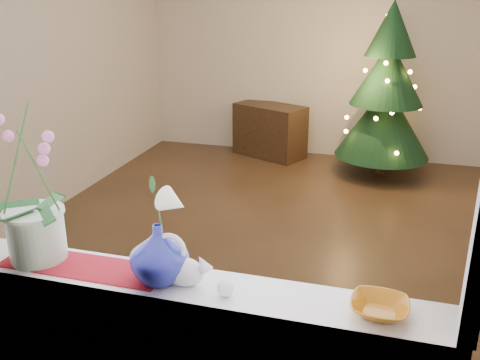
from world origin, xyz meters
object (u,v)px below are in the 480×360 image
object	(u,v)px
xmas_tree	(387,91)
swan	(182,261)
orchid_pot	(28,177)
blue_vase	(159,249)
paperweight	(225,288)
side_table	(270,131)
amber_dish	(379,309)

from	to	relation	value
xmas_tree	swan	bearing A→B (deg)	-98.39
orchid_pot	blue_vase	xyz separation A→B (m)	(0.56, -0.02, -0.23)
paperweight	side_table	world-z (taller)	paperweight
orchid_pot	amber_dish	xyz separation A→B (m)	(1.40, -0.02, -0.35)
amber_dish	side_table	distance (m)	4.89
paperweight	amber_dish	world-z (taller)	paperweight
paperweight	blue_vase	bearing A→B (deg)	172.88
blue_vase	swan	bearing A→B (deg)	0.83
blue_vase	amber_dish	distance (m)	0.84
side_table	amber_dish	bearing A→B (deg)	-47.94
side_table	orchid_pot	bearing A→B (deg)	-64.68
swan	side_table	distance (m)	4.74
blue_vase	amber_dish	world-z (taller)	blue_vase
amber_dish	orchid_pot	bearing A→B (deg)	179.37
orchid_pot	amber_dish	size ratio (longest dim) A/B	4.21
swan	blue_vase	size ratio (longest dim) A/B	0.84
blue_vase	side_table	world-z (taller)	blue_vase
orchid_pot	side_table	size ratio (longest dim) A/B	0.86
orchid_pot	swan	distance (m)	0.71
blue_vase	orchid_pot	bearing A→B (deg)	177.98
orchid_pot	paperweight	xyz separation A→B (m)	(0.84, -0.05, -0.34)
orchid_pot	xmas_tree	size ratio (longest dim) A/B	0.39
swan	amber_dish	distance (m)	0.74
amber_dish	xmas_tree	xyz separation A→B (m)	(-0.10, 4.30, 0.01)
orchid_pot	xmas_tree	bearing A→B (deg)	73.18
paperweight	side_table	bearing A→B (deg)	101.06
xmas_tree	side_table	size ratio (longest dim) A/B	2.20
swan	amber_dish	bearing A→B (deg)	17.21
orchid_pot	amber_dish	world-z (taller)	orchid_pot
swan	side_table	size ratio (longest dim) A/B	0.27
swan	xmas_tree	bearing A→B (deg)	98.59
blue_vase	side_table	distance (m)	4.73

